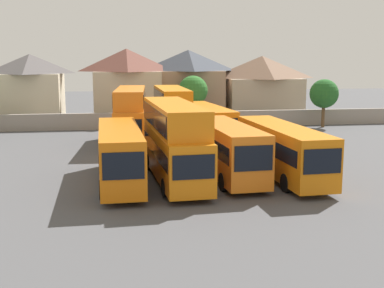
{
  "coord_description": "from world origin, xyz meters",
  "views": [
    {
      "loc": [
        -5.34,
        -31.05,
        7.8
      ],
      "look_at": [
        0.0,
        3.0,
        1.84
      ],
      "focal_mm": 47.06,
      "sensor_mm": 36.0,
      "label": 1
    }
  ],
  "objects": [
    {
      "name": "tree_behind_wall",
      "position": [
        18.02,
        22.38,
        3.75
      ],
      "size": [
        3.23,
        3.23,
        5.4
      ],
      "color": "brown",
      "rests_on": "ground"
    },
    {
      "name": "house_terrace_centre",
      "position": [
        -3.64,
        31.29,
        4.51
      ],
      "size": [
        8.34,
        6.98,
        8.84
      ],
      "color": "#C6B293",
      "rests_on": "ground"
    },
    {
      "name": "tree_left_of_lot",
      "position": [
        3.86,
        26.88,
        3.94
      ],
      "size": [
        3.45,
        3.45,
        5.71
      ],
      "color": "brown",
      "rests_on": "ground"
    },
    {
      "name": "house_terrace_far_right",
      "position": [
        13.68,
        32.07,
        4.08
      ],
      "size": [
        9.9,
        7.34,
        7.98
      ],
      "color": "tan",
      "rests_on": "ground"
    },
    {
      "name": "house_terrace_right",
      "position": [
        4.11,
        32.26,
        4.45
      ],
      "size": [
        8.62,
        7.19,
        8.72
      ],
      "color": "#9E7A60",
      "rests_on": "ground"
    },
    {
      "name": "house_terrace_left",
      "position": [
        -14.97,
        31.15,
        4.17
      ],
      "size": [
        7.5,
        7.88,
        8.18
      ],
      "color": "beige",
      "rests_on": "ground"
    },
    {
      "name": "bus_5",
      "position": [
        -3.8,
        14.39,
        2.84
      ],
      "size": [
        3.33,
        11.09,
        5.05
      ],
      "rotation": [
        0.0,
        0.0,
        -1.65
      ],
      "color": "orange",
      "rests_on": "ground"
    },
    {
      "name": "bus_2",
      "position": [
        -1.59,
        0.06,
        2.79
      ],
      "size": [
        3.16,
        11.63,
        4.95
      ],
      "rotation": [
        0.0,
        0.0,
        -1.52
      ],
      "color": "orange",
      "rests_on": "ground"
    },
    {
      "name": "bus_1",
      "position": [
        -5.04,
        -0.21,
        2.01
      ],
      "size": [
        2.73,
        11.09,
        3.53
      ],
      "rotation": [
        0.0,
        0.0,
        -1.55
      ],
      "color": "orange",
      "rests_on": "ground"
    },
    {
      "name": "bus_6",
      "position": [
        -0.02,
        14.77,
        2.83
      ],
      "size": [
        2.59,
        10.7,
        5.04
      ],
      "rotation": [
        0.0,
        0.0,
        -1.57
      ],
      "color": "orange",
      "rests_on": "ground"
    },
    {
      "name": "bus_4",
      "position": [
        5.48,
        0.0,
        1.95
      ],
      "size": [
        3.04,
        11.88,
        3.41
      ],
      "rotation": [
        0.0,
        0.0,
        -1.52
      ],
      "color": "orange",
      "rests_on": "ground"
    },
    {
      "name": "bus_3",
      "position": [
        1.89,
        0.34,
        2.01
      ],
      "size": [
        3.13,
        10.5,
        3.52
      ],
      "rotation": [
        0.0,
        0.0,
        -1.51
      ],
      "color": "orange",
      "rests_on": "ground"
    },
    {
      "name": "bus_7",
      "position": [
        3.18,
        14.37,
        1.92
      ],
      "size": [
        3.49,
        11.46,
        3.35
      ],
      "rotation": [
        0.0,
        0.0,
        -1.49
      ],
      "color": "orange",
      "rests_on": "ground"
    },
    {
      "name": "depot_boundary_wall",
      "position": [
        0.0,
        24.38,
        0.9
      ],
      "size": [
        56.0,
        0.5,
        1.8
      ],
      "primitive_type": "cube",
      "color": "gray",
      "rests_on": "ground"
    },
    {
      "name": "ground",
      "position": [
        0.0,
        18.0,
        0.0
      ],
      "size": [
        140.0,
        140.0,
        0.0
      ],
      "primitive_type": "plane",
      "color": "#4C4C4F"
    }
  ]
}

